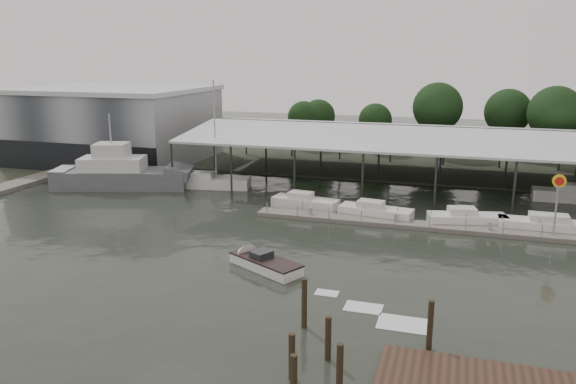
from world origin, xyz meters
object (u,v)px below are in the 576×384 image
(grey_trawler, at_px, (122,174))
(white_sailboat, at_px, (212,182))
(shell_fuel_sign, at_px, (558,194))
(speedboat_underway, at_px, (261,262))

(grey_trawler, relative_size, white_sailboat, 1.31)
(grey_trawler, bearing_deg, white_sailboat, 0.92)
(shell_fuel_sign, distance_m, white_sailboat, 36.33)
(shell_fuel_sign, xyz_separation_m, white_sailboat, (-35.15, 8.62, -3.27))
(shell_fuel_sign, xyz_separation_m, speedboat_underway, (-21.22, -13.12, -3.53))
(grey_trawler, relative_size, speedboat_underway, 1.01)
(shell_fuel_sign, relative_size, white_sailboat, 0.45)
(grey_trawler, xyz_separation_m, white_sailboat, (9.79, 3.09, -0.93))
(shell_fuel_sign, xyz_separation_m, grey_trawler, (-44.93, 5.53, -2.35))
(grey_trawler, bearing_deg, shell_fuel_sign, -23.62)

